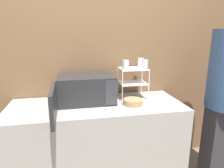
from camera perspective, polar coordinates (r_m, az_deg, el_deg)
wall_back at (r=2.30m, az=-5.79°, el=7.26°), size 8.00×0.06×2.60m
counter at (r=2.22m, az=-4.23°, el=-16.60°), size 1.75×0.68×0.88m
microwave at (r=2.05m, az=-7.73°, el=-1.56°), size 0.60×0.83×0.28m
dish_rack at (r=2.19m, az=5.98°, el=2.14°), size 0.30×0.23×0.33m
glass_front_left at (r=2.07m, az=3.92°, el=5.47°), size 0.07×0.07×0.10m
glass_back_right at (r=2.26m, az=8.23°, el=6.10°), size 0.07×0.07×0.10m
glass_front_right at (r=2.13m, az=9.34°, el=5.55°), size 0.07×0.07×0.10m
bowl at (r=2.02m, az=5.93°, el=-5.13°), size 0.19×0.19×0.06m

